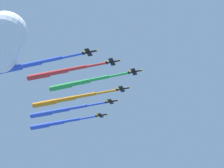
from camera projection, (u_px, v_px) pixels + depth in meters
jet_lead at (79, 83)px, 221.75m from camera, size 61.80×19.43×4.27m
jet_port_inner at (63, 100)px, 231.87m from camera, size 67.65×21.75×4.26m
jet_starboard_inner at (57, 72)px, 214.19m from camera, size 60.03×20.53×4.25m
jet_port_mid at (58, 111)px, 243.17m from camera, size 64.55×20.84×4.35m
jet_starboard_mid at (29, 65)px, 207.71m from camera, size 63.03×20.43×4.31m
jet_port_outer at (55, 123)px, 252.84m from camera, size 59.59×19.15×4.35m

